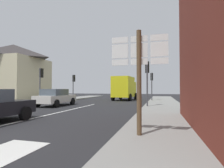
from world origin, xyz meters
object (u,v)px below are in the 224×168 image
object	(u,v)px
traffic_light_near_right	(147,73)
traffic_light_far_right	(152,80)
route_sign_post	(139,71)
delivery_truck	(124,88)
traffic_light_near_left	(41,78)
traffic_light_far_left	(74,81)
sedan_far	(56,97)

from	to	relation	value
traffic_light_near_right	traffic_light_far_right	bearing A→B (deg)	90.00
route_sign_post	traffic_light_far_right	distance (m)	16.89
delivery_truck	traffic_light_near_left	distance (m)	10.64
traffic_light_near_right	traffic_light_near_left	bearing A→B (deg)	176.22
traffic_light_far_left	delivery_truck	bearing A→B (deg)	11.18
sedan_far	traffic_light_far_right	bearing A→B (deg)	46.27
delivery_truck	traffic_light_far_left	distance (m)	6.90
route_sign_post	traffic_light_near_left	size ratio (longest dim) A/B	0.91
delivery_truck	route_sign_post	world-z (taller)	route_sign_post
delivery_truck	traffic_light_far_right	xyz separation A→B (m)	(3.60, -1.17, 0.88)
traffic_light_near_right	traffic_light_far_left	size ratio (longest dim) A/B	1.09
route_sign_post	traffic_light_far_right	xyz separation A→B (m)	(-0.40, 16.87, 0.53)
traffic_light_far_left	traffic_light_far_right	distance (m)	10.32
traffic_light_far_right	traffic_light_near_left	bearing A→B (deg)	-145.73
route_sign_post	traffic_light_far_right	bearing A→B (deg)	91.35
traffic_light_near_right	traffic_light_near_left	distance (m)	10.35
sedan_far	traffic_light_near_right	distance (m)	8.13
traffic_light_far_left	traffic_light_near_right	bearing A→B (deg)	-36.19
delivery_truck	traffic_light_near_right	world-z (taller)	traffic_light_near_right
delivery_truck	route_sign_post	xyz separation A→B (m)	(4.00, -18.04, 0.35)
traffic_light_far_right	route_sign_post	bearing A→B (deg)	-88.65
delivery_truck	traffic_light_far_left	size ratio (longest dim) A/B	1.52
delivery_truck	traffic_light_far_right	bearing A→B (deg)	-17.93
traffic_light_far_right	traffic_light_near_left	world-z (taller)	traffic_light_near_left
route_sign_post	sedan_far	bearing A→B (deg)	133.76
traffic_light_near_left	traffic_light_near_right	bearing A→B (deg)	-3.78
sedan_far	route_sign_post	xyz separation A→B (m)	(8.27, -8.64, 1.24)
sedan_far	traffic_light_far_right	distance (m)	11.53
traffic_light_far_right	delivery_truck	bearing A→B (deg)	162.07
traffic_light_far_right	traffic_light_far_left	bearing A→B (deg)	-179.11
route_sign_post	delivery_truck	bearing A→B (deg)	102.50
delivery_truck	traffic_light_far_right	size ratio (longest dim) A/B	1.50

